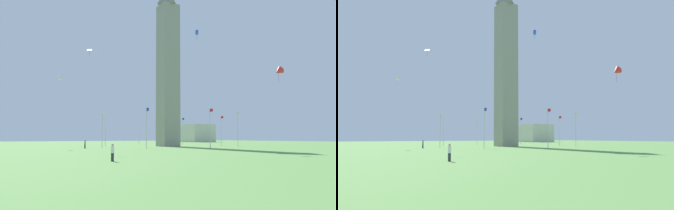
{
  "view_description": "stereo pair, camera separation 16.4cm",
  "coord_description": "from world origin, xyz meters",
  "views": [
    {
      "loc": [
        72.79,
        -42.59,
        2.32
      ],
      "look_at": [
        0.0,
        0.0,
        10.81
      ],
      "focal_mm": 34.42,
      "sensor_mm": 36.0,
      "label": 1
    },
    {
      "loc": [
        72.87,
        -42.45,
        2.32
      ],
      "look_at": [
        0.0,
        0.0,
        10.81
      ],
      "focal_mm": 34.42,
      "sensor_mm": 36.0,
      "label": 2
    }
  ],
  "objects": [
    {
      "name": "flagpole_w",
      "position": [
        0.06,
        -17.81,
        4.67
      ],
      "size": [
        1.12,
        0.14,
        8.56
      ],
      "color": "silver",
      "rests_on": "ground"
    },
    {
      "name": "person_gray_shirt",
      "position": [
        4.39,
        -23.05,
        0.89
      ],
      "size": [
        0.32,
        0.32,
        1.79
      ],
      "rotation": [
        0.0,
        0.0,
        1.89
      ],
      "color": "#2D2D38",
      "rests_on": "ground"
    },
    {
      "name": "flagpole_nw",
      "position": [
        12.65,
        -12.6,
        4.67
      ],
      "size": [
        1.12,
        0.14,
        8.56
      ],
      "color": "silver",
      "rests_on": "ground"
    },
    {
      "name": "flagpole_n",
      "position": [
        17.87,
        0.0,
        4.67
      ],
      "size": [
        1.12,
        0.14,
        8.56
      ],
      "color": "silver",
      "rests_on": "ground"
    },
    {
      "name": "distant_building",
      "position": [
        -64.84,
        53.15,
        4.42
      ],
      "size": [
        20.65,
        13.15,
        8.83
      ],
      "color": "beige",
      "rests_on": "ground"
    },
    {
      "name": "obelisk_monument",
      "position": [
        0.0,
        0.0,
        21.53
      ],
      "size": [
        4.74,
        4.74,
        43.06
      ],
      "color": "gray",
      "rests_on": "ground"
    },
    {
      "name": "kite_cyan_diamond",
      "position": [
        17.02,
        -26.27,
        17.87
      ],
      "size": [
        1.05,
        1.09,
        1.42
      ],
      "color": "#33C6D1"
    },
    {
      "name": "person_white_shirt",
      "position": [
        42.81,
        -31.31,
        0.86
      ],
      "size": [
        0.32,
        0.32,
        1.74
      ],
      "rotation": [
        0.0,
        0.0,
        2.56
      ],
      "color": "#2D2D38",
      "rests_on": "ground"
    },
    {
      "name": "kite_white_box",
      "position": [
        -2.41,
        -27.36,
        15.85
      ],
      "size": [
        1.01,
        0.97,
        2.08
      ],
      "color": "white"
    },
    {
      "name": "kite_blue_box",
      "position": [
        22.37,
        -6.46,
        22.99
      ],
      "size": [
        1.03,
        1.01,
        1.94
      ],
      "color": "blue"
    },
    {
      "name": "kite_red_delta",
      "position": [
        30.66,
        6.87,
        15.06
      ],
      "size": [
        1.72,
        2.11,
        3.12
      ],
      "color": "red"
    },
    {
      "name": "flagpole_ne",
      "position": [
        12.65,
        12.6,
        4.67
      ],
      "size": [
        1.12,
        0.14,
        8.56
      ],
      "color": "silver",
      "rests_on": "ground"
    },
    {
      "name": "flagpole_e",
      "position": [
        0.06,
        17.81,
        4.67
      ],
      "size": [
        1.12,
        0.14,
        8.56
      ],
      "color": "silver",
      "rests_on": "ground"
    },
    {
      "name": "ground_plane",
      "position": [
        0.0,
        0.0,
        0.0
      ],
      "size": [
        260.0,
        260.0,
        0.0
      ],
      "primitive_type": "plane",
      "color": "#609347"
    },
    {
      "name": "flagpole_se",
      "position": [
        -12.54,
        12.6,
        4.67
      ],
      "size": [
        1.12,
        0.14,
        8.56
      ],
      "color": "silver",
      "rests_on": "ground"
    },
    {
      "name": "flagpole_sw",
      "position": [
        -12.54,
        -12.6,
        4.67
      ],
      "size": [
        1.12,
        0.14,
        8.56
      ],
      "color": "silver",
      "rests_on": "ground"
    },
    {
      "name": "flagpole_s",
      "position": [
        -17.76,
        0.0,
        4.67
      ],
      "size": [
        1.12,
        0.14,
        8.56
      ],
      "color": "silver",
      "rests_on": "ground"
    }
  ]
}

